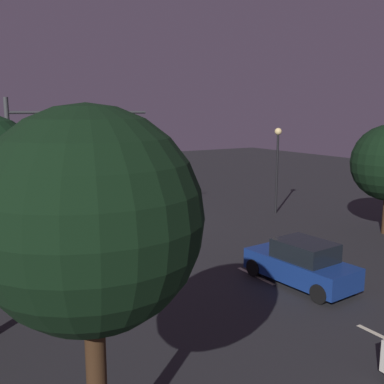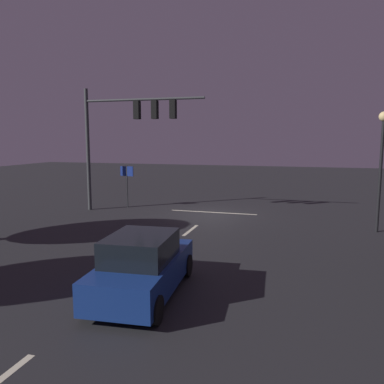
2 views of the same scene
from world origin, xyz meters
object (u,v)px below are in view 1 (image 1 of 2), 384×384
Objects in this scene: car_approaching at (301,264)px; route_sign at (45,199)px; tree_right_near at (90,221)px; street_lamp_left_kerb at (277,155)px; traffic_signal_assembly at (62,140)px.

car_approaching is 13.90m from route_sign.
tree_right_near is at bearing 26.13° from car_approaching.
street_lamp_left_kerb is 0.82× the size of tree_right_near.
route_sign is at bearing -62.16° from traffic_signal_assembly.
car_approaching is (-5.68, 10.94, -4.22)m from traffic_signal_assembly.
street_lamp_left_kerb is 14.10m from route_sign.
traffic_signal_assembly is 13.03m from car_approaching.
street_lamp_left_kerb reaches higher than car_approaching.
street_lamp_left_kerb is 22.21m from tree_right_near.
route_sign reaches higher than car_approaching.
tree_right_near is (3.21, 17.01, 2.80)m from route_sign.
traffic_signal_assembly is 1.61× the size of car_approaching.
car_approaching is 0.68× the size of tree_right_near.
traffic_signal_assembly is at bearing -104.07° from tree_right_near.
street_lamp_left_kerb is (-7.32, -9.63, 2.95)m from car_approaching.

